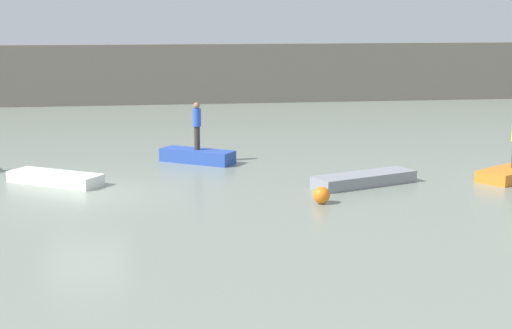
% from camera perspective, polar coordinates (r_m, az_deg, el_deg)
% --- Properties ---
extents(ground_plane, '(120.00, 120.00, 0.00)m').
position_cam_1_polar(ground_plane, '(25.01, -12.40, -2.19)').
color(ground_plane, gray).
extents(embankment_wall, '(80.00, 1.20, 3.70)m').
position_cam_1_polar(embankment_wall, '(49.26, -10.61, 6.46)').
color(embankment_wall, '#666056').
rests_on(embankment_wall, ground_plane).
extents(rowboat_white, '(3.31, 2.67, 0.38)m').
position_cam_1_polar(rowboat_white, '(26.85, -14.44, -0.97)').
color(rowboat_white, white).
rests_on(rowboat_white, ground_plane).
extents(rowboat_blue, '(2.88, 2.38, 0.50)m').
position_cam_1_polar(rowboat_blue, '(29.76, -4.30, 0.62)').
color(rowboat_blue, '#2B4CAD').
rests_on(rowboat_blue, ground_plane).
extents(rowboat_grey, '(3.76, 2.28, 0.39)m').
position_cam_1_polar(rowboat_grey, '(26.06, 7.91, -1.07)').
color(rowboat_grey, gray).
rests_on(rowboat_grey, ground_plane).
extents(person_blue_shirt, '(0.32, 0.32, 1.80)m').
position_cam_1_polar(person_blue_shirt, '(29.56, -4.34, 3.02)').
color(person_blue_shirt, '#38332D').
rests_on(person_blue_shirt, rowboat_blue).
extents(mooring_buoy, '(0.51, 0.51, 0.51)m').
position_cam_1_polar(mooring_buoy, '(23.38, 4.80, -2.25)').
color(mooring_buoy, orange).
rests_on(mooring_buoy, ground_plane).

